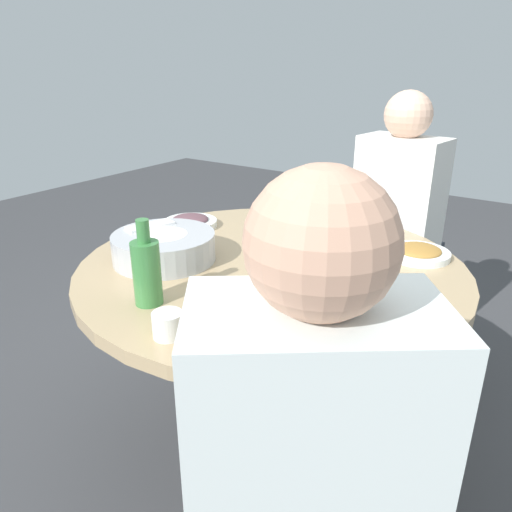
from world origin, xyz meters
TOP-DOWN VIEW (x-y plane):
  - ground at (0.00, 0.00)m, footprint 8.00×8.00m
  - round_dining_table at (0.00, 0.00)m, footprint 1.17×1.17m
  - rice_bowl at (0.29, 0.17)m, footprint 0.31×0.31m
  - soup_bowl at (-0.26, 0.13)m, footprint 0.30×0.30m
  - dish_shrimp at (0.19, -0.41)m, footprint 0.21×0.21m
  - dish_tofu_braise at (-0.36, -0.30)m, footprint 0.19×0.19m
  - dish_eggplant at (0.44, -0.12)m, footprint 0.20×0.20m
  - green_bottle at (0.11, 0.40)m, footprint 0.07×0.07m
  - tea_cup_near at (-0.04, 0.49)m, footprint 0.07×0.07m
  - tea_cup_far at (-0.25, 0.36)m, footprint 0.07×0.07m
  - stool_for_diner_left at (-0.11, -0.82)m, footprint 0.38×0.38m
  - diner_left at (-0.11, -0.82)m, footprint 0.36×0.38m
  - diner_right at (-0.49, 0.67)m, footprint 0.46×0.46m

SIDE VIEW (x-z plane):
  - ground at x=0.00m, z-range 0.00..0.00m
  - stool_for_diner_left at x=-0.11m, z-range 0.00..0.43m
  - round_dining_table at x=0.00m, z-range 0.26..0.99m
  - dish_tofu_braise at x=-0.36m, z-range 0.72..0.76m
  - dish_shrimp at x=0.19m, z-range 0.72..0.76m
  - dish_eggplant at x=0.44m, z-range 0.72..0.76m
  - diner_left at x=-0.11m, z-range 0.37..1.13m
  - diner_right at x=-0.49m, z-range 0.37..1.13m
  - tea_cup_near at x=-0.04m, z-range 0.72..0.78m
  - soup_bowl at x=-0.26m, z-range 0.72..0.79m
  - tea_cup_far at x=-0.25m, z-range 0.72..0.80m
  - rice_bowl at x=0.29m, z-range 0.72..0.82m
  - green_bottle at x=0.11m, z-range 0.70..0.92m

